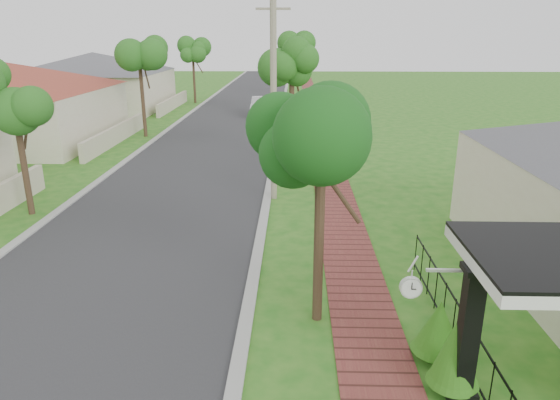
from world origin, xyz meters
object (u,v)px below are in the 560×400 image
(near_tree, at_px, (321,145))
(station_clock, at_px, (414,286))
(parked_car_white, at_px, (261,106))
(utility_pole, at_px, (273,102))
(parked_car_red, at_px, (278,107))
(porch_post, at_px, (467,343))

(near_tree, distance_m, station_clock, 3.24)
(parked_car_white, height_order, station_clock, station_clock)
(near_tree, xyz_separation_m, utility_pole, (-1.30, 8.50, -0.25))
(parked_car_red, bearing_deg, station_clock, -81.26)
(porch_post, bearing_deg, station_clock, 154.89)
(station_clock, bearing_deg, parked_car_white, 98.41)
(near_tree, bearing_deg, station_clock, -54.52)
(porch_post, relative_size, near_tree, 0.51)
(near_tree, height_order, station_clock, near_tree)
(parked_car_red, bearing_deg, near_tree, -83.80)
(parked_car_red, bearing_deg, parked_car_white, 159.49)
(utility_pole, height_order, station_clock, utility_pole)
(station_clock, bearing_deg, porch_post, -25.11)
(parked_car_white, bearing_deg, near_tree, -83.82)
(utility_pole, bearing_deg, near_tree, -81.30)
(porch_post, relative_size, utility_pole, 0.35)
(porch_post, height_order, utility_pole, utility_pole)
(parked_car_white, relative_size, utility_pole, 0.59)
(parked_car_red, height_order, parked_car_white, parked_car_red)
(porch_post, relative_size, parked_car_white, 0.60)
(parked_car_white, height_order, near_tree, near_tree)
(porch_post, bearing_deg, parked_car_white, 99.81)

